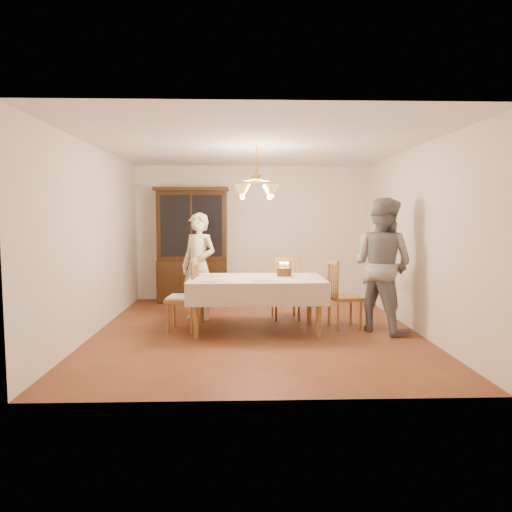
{
  "coord_description": "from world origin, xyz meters",
  "views": [
    {
      "loc": [
        -0.21,
        -6.41,
        1.63
      ],
      "look_at": [
        0.0,
        0.2,
        1.05
      ],
      "focal_mm": 32.0,
      "sensor_mm": 36.0,
      "label": 1
    }
  ],
  "objects_px": {
    "dining_table": "(256,283)",
    "chair_far_side": "(286,291)",
    "elderly_woman": "(199,266)",
    "birthday_cake": "(284,273)",
    "china_hutch": "(193,247)"
  },
  "relations": [
    {
      "from": "chair_far_side",
      "to": "elderly_woman",
      "type": "xyz_separation_m",
      "value": [
        -1.37,
        0.07,
        0.4
      ]
    },
    {
      "from": "china_hutch",
      "to": "chair_far_side",
      "type": "distance_m",
      "value": 2.33
    },
    {
      "from": "birthday_cake",
      "to": "elderly_woman",
      "type": "bearing_deg",
      "value": 152.46
    },
    {
      "from": "dining_table",
      "to": "china_hutch",
      "type": "height_order",
      "value": "china_hutch"
    },
    {
      "from": "china_hutch",
      "to": "elderly_woman",
      "type": "distance_m",
      "value": 1.53
    },
    {
      "from": "chair_far_side",
      "to": "elderly_woman",
      "type": "distance_m",
      "value": 1.43
    },
    {
      "from": "chair_far_side",
      "to": "china_hutch",
      "type": "bearing_deg",
      "value": 136.23
    },
    {
      "from": "china_hutch",
      "to": "elderly_woman",
      "type": "xyz_separation_m",
      "value": [
        0.25,
        -1.49,
        -0.2
      ]
    },
    {
      "from": "china_hutch",
      "to": "chair_far_side",
      "type": "height_order",
      "value": "china_hutch"
    },
    {
      "from": "chair_far_side",
      "to": "birthday_cake",
      "type": "xyz_separation_m",
      "value": [
        -0.08,
        -0.61,
        0.38
      ]
    },
    {
      "from": "dining_table",
      "to": "birthday_cake",
      "type": "relative_size",
      "value": 6.33
    },
    {
      "from": "dining_table",
      "to": "chair_far_side",
      "type": "relative_size",
      "value": 1.9
    },
    {
      "from": "elderly_woman",
      "to": "china_hutch",
      "type": "bearing_deg",
      "value": 132.45
    },
    {
      "from": "china_hutch",
      "to": "dining_table",
      "type": "bearing_deg",
      "value": -63.16
    },
    {
      "from": "chair_far_side",
      "to": "elderly_woman",
      "type": "bearing_deg",
      "value": 177.23
    }
  ]
}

